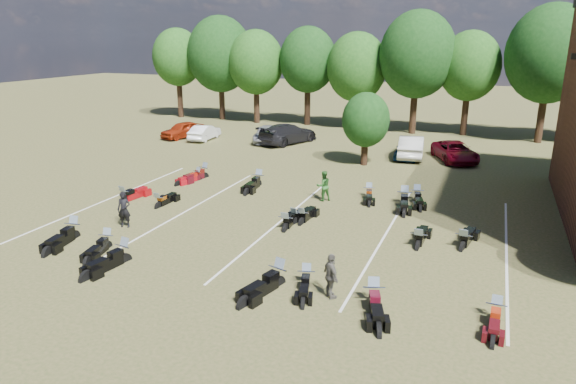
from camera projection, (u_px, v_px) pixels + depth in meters
The scene contains 34 objects.
ground at pixel (320, 255), 20.71m from camera, with size 160.00×160.00×0.00m, color brown.
car_0 at pixel (183, 130), 44.19m from camera, with size 1.63×4.05×1.38m, color maroon.
car_1 at pixel (205, 132), 43.37m from camera, with size 1.34×3.85×1.27m, color silver.
car_2 at pixel (268, 134), 42.50m from camera, with size 2.17×4.70×1.31m, color gray.
car_3 at pixel (288, 133), 41.95m from camera, with size 2.26×5.55×1.61m, color black.
car_4 at pixel (409, 149), 36.88m from camera, with size 1.57×3.90×1.33m, color navy.
car_5 at pixel (411, 147), 37.08m from camera, with size 1.69×4.85×1.60m, color #B5B5B0.
car_6 at pixel (455, 152), 36.04m from camera, with size 2.23×4.83×1.34m, color #590513.
person_black at pixel (124, 210), 23.55m from camera, with size 0.62×0.40×1.69m, color black.
person_green at pixel (323, 186), 27.35m from camera, with size 0.80×0.62×1.64m, color #275B22.
person_grey at pixel (331, 276), 17.15m from camera, with size 0.94×0.39×1.60m, color #4F4B43.
motorcycle_0 at pixel (74, 238), 22.43m from camera, with size 0.80×2.50×1.39m, color black, non-canonical shape.
motorcycle_1 at pixel (108, 248), 21.39m from camera, with size 0.69×2.16×1.20m, color black, non-canonical shape.
motorcycle_2 at pixel (124, 262), 20.11m from camera, with size 0.78×2.46×1.37m, color black, non-canonical shape.
motorcycle_3 at pixel (306, 285), 18.22m from camera, with size 0.64×2.02×1.13m, color black, non-canonical shape.
motorcycle_4 at pixel (278, 286), 18.22m from camera, with size 0.80×2.51×1.40m, color black, non-canonical shape.
motorcycle_5 at pixel (373, 305), 16.92m from camera, with size 0.75×2.36×1.32m, color black, non-canonical shape.
motorcycle_6 at pixel (495, 320), 16.00m from camera, with size 0.65×2.03×1.13m, color #3E080D, non-canonical shape.
motorcycle_7 at pixel (125, 202), 27.26m from camera, with size 0.74×2.33×1.30m, color maroon, non-canonical shape.
motorcycle_8 at pixel (159, 208), 26.46m from camera, with size 0.66×2.06×1.15m, color black, non-canonical shape.
motorcycle_9 at pixel (285, 230), 23.37m from camera, with size 0.72×2.25×1.25m, color black, non-canonical shape.
motorcycle_10 at pixel (302, 224), 24.16m from camera, with size 0.67×2.10×1.17m, color black, non-canonical shape.
motorcycle_11 at pixel (295, 223), 24.22m from camera, with size 0.65×2.05×1.14m, color black, non-canonical shape.
motorcycle_12 at pixel (418, 248), 21.41m from camera, with size 0.72×2.26×1.26m, color black, non-canonical shape.
motorcycle_13 at pixel (462, 249), 21.30m from camera, with size 0.74×2.31×1.29m, color black, non-canonical shape.
motorcycle_14 at pixel (204, 178), 31.95m from camera, with size 0.76×2.38×1.33m, color #440912, non-canonical shape.
motorcycle_15 at pixel (198, 180), 31.40m from camera, with size 0.65×2.03×1.13m, color maroon, non-canonical shape.
motorcycle_16 at pixel (258, 186), 30.23m from camera, with size 0.79×2.47×1.38m, color black, non-canonical shape.
motorcycle_17 at pixel (369, 198), 28.08m from camera, with size 0.65×2.05×1.14m, color black, non-canonical shape.
motorcycle_18 at pixel (404, 205), 26.91m from camera, with size 0.80×2.50×1.39m, color black, non-canonical shape.
motorcycle_19 at pixel (416, 201), 27.48m from camera, with size 0.71×2.23×1.24m, color black, non-canonical shape.
tree_line at pixel (415, 61), 44.95m from camera, with size 56.00×6.00×9.79m.
young_tree_midfield at pixel (366, 120), 34.27m from camera, with size 3.20×3.20×4.70m.
parking_lines at pixel (280, 222), 24.44m from camera, with size 20.10×14.00×0.01m.
Camera 1 is at (5.89, -18.16, 8.52)m, focal length 32.00 mm.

